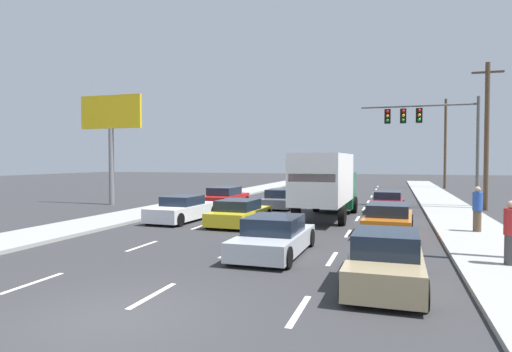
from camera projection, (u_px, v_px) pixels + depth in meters
name	position (u px, v px, depth m)	size (l,w,h in m)	color
ground_plane	(320.00, 202.00, 32.37)	(140.00, 140.00, 0.00)	#333335
sidewalk_right	(454.00, 213.00, 25.05)	(3.05, 80.00, 0.14)	#9E9E99
sidewalk_left	(184.00, 204.00, 30.14)	(3.05, 80.00, 0.14)	#9E9E99
lane_markings	(311.00, 207.00, 29.10)	(6.94, 52.00, 0.01)	silver
car_red	(225.00, 198.00, 28.84)	(1.94, 4.54, 1.34)	red
car_white	(183.00, 210.00, 22.41)	(2.04, 4.75, 1.28)	white
car_gray	(281.00, 200.00, 28.47)	(2.01, 4.27, 1.22)	slate
car_yellow	(239.00, 213.00, 20.96)	(2.11, 4.35, 1.23)	yellow
box_truck	(326.00, 182.00, 23.14)	(2.68, 8.19, 3.42)	white
car_silver	(274.00, 237.00, 14.38)	(2.00, 4.52, 1.26)	#B7BABF
car_maroon	(388.00, 203.00, 26.15)	(1.93, 4.21, 1.24)	maroon
car_orange	(388.00, 219.00, 18.51)	(2.12, 4.75, 1.28)	orange
car_tan	(386.00, 261.00, 10.78)	(1.86, 4.38, 1.36)	tan
traffic_signal_mast	(423.00, 124.00, 29.21)	(7.42, 0.69, 7.21)	#595B56
utility_pole_mid	(487.00, 134.00, 26.95)	(1.80, 0.28, 9.07)	brown
utility_pole_far	(445.00, 142.00, 48.39)	(1.80, 0.28, 9.84)	brown
roadside_billboard	(111.00, 125.00, 30.51)	(4.75, 0.36, 7.60)	slate
pedestrian_near_corner	(477.00, 209.00, 18.17)	(0.38, 0.38, 1.87)	brown
pedestrian_mid_block	(511.00, 233.00, 12.36)	(0.38, 0.38, 1.81)	#3F3F42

